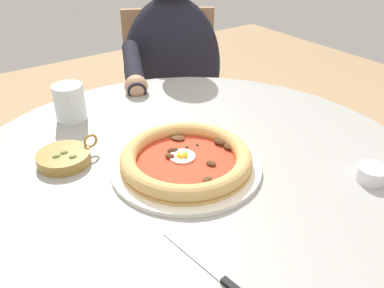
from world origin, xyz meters
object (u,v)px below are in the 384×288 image
at_px(olive_pan, 64,158).
at_px(cafe_chair_diner, 171,97).
at_px(pizza_on_plate, 185,160).
at_px(dining_table, 193,219).
at_px(water_glass, 70,105).
at_px(steak_knife, 225,281).
at_px(ramekin_capers, 372,173).
at_px(diner_person, 173,119).

distance_m(olive_pan, cafe_chair_diner, 0.90).
xyz_separation_m(pizza_on_plate, cafe_chair_diner, (0.44, 0.75, -0.25)).
bearing_deg(dining_table, water_glass, 110.29).
bearing_deg(steak_knife, pizza_on_plate, 66.67).
xyz_separation_m(dining_table, pizza_on_plate, (-0.02, 0.00, 0.17)).
relative_size(dining_table, ramekin_capers, 16.73).
relative_size(pizza_on_plate, cafe_chair_diner, 0.37).
bearing_deg(diner_person, water_glass, -151.18).
relative_size(steak_knife, ramekin_capers, 3.51).
height_order(steak_knife, cafe_chair_diner, cafe_chair_diner).
bearing_deg(steak_knife, cafe_chair_diner, 61.64).
distance_m(pizza_on_plate, ramekin_capers, 0.39).
bearing_deg(pizza_on_plate, steak_knife, -113.33).
bearing_deg(water_glass, olive_pan, -114.87).
xyz_separation_m(water_glass, cafe_chair_diner, (0.55, 0.39, -0.27)).
bearing_deg(cafe_chair_diner, dining_table, -119.07).
distance_m(pizza_on_plate, water_glass, 0.38).
height_order(dining_table, diner_person, diner_person).
bearing_deg(steak_knife, diner_person, 61.84).
relative_size(pizza_on_plate, diner_person, 0.28).
height_order(dining_table, water_glass, water_glass).
relative_size(ramekin_capers, cafe_chair_diner, 0.07).
distance_m(dining_table, ramekin_capers, 0.41).
height_order(water_glass, ramekin_capers, water_glass).
relative_size(ramekin_capers, diner_person, 0.05).
relative_size(dining_table, pizza_on_plate, 3.23).
bearing_deg(water_glass, dining_table, -69.71).
distance_m(pizza_on_plate, steak_knife, 0.31).
bearing_deg(ramekin_capers, pizza_on_plate, 138.18).
height_order(pizza_on_plate, ramekin_capers, pizza_on_plate).
bearing_deg(diner_person, dining_table, -118.93).
distance_m(dining_table, pizza_on_plate, 0.17).
bearing_deg(pizza_on_plate, ramekin_capers, -41.82).
bearing_deg(water_glass, ramekin_capers, -56.70).
bearing_deg(ramekin_capers, water_glass, 123.30).
bearing_deg(dining_table, ramekin_capers, -43.12).
bearing_deg(steak_knife, olive_pan, 100.13).
relative_size(pizza_on_plate, steak_knife, 1.47).
xyz_separation_m(olive_pan, diner_person, (0.57, 0.46, -0.27)).
distance_m(steak_knife, diner_person, 1.06).
bearing_deg(pizza_on_plate, dining_table, -12.97).
height_order(pizza_on_plate, steak_knife, pizza_on_plate).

